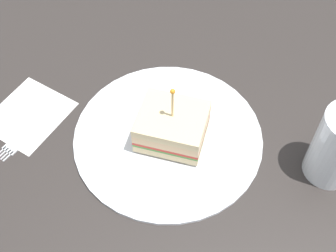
% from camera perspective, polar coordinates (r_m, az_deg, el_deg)
% --- Properties ---
extents(ground_plane, '(1.02, 1.02, 0.02)m').
position_cam_1_polar(ground_plane, '(0.69, 0.00, -1.96)').
color(ground_plane, '#2D2826').
extents(plate, '(0.28, 0.28, 0.01)m').
position_cam_1_polar(plate, '(0.67, 0.00, -1.25)').
color(plate, white).
rests_on(plate, ground_plane).
extents(sandwich_half_center, '(0.10, 0.11, 0.10)m').
position_cam_1_polar(sandwich_half_center, '(0.65, 0.42, -0.17)').
color(sandwich_half_center, beige).
rests_on(sandwich_half_center, plate).
extents(napkin, '(0.12, 0.11, 0.00)m').
position_cam_1_polar(napkin, '(0.73, -16.90, 1.39)').
color(napkin, white).
rests_on(napkin, ground_plane).
extents(fork, '(0.12, 0.03, 0.00)m').
position_cam_1_polar(fork, '(0.71, -17.64, -1.34)').
color(fork, silver).
rests_on(fork, ground_plane).
extents(knife, '(0.12, 0.02, 0.00)m').
position_cam_1_polar(knife, '(0.73, -19.73, 0.28)').
color(knife, silver).
rests_on(knife, ground_plane).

